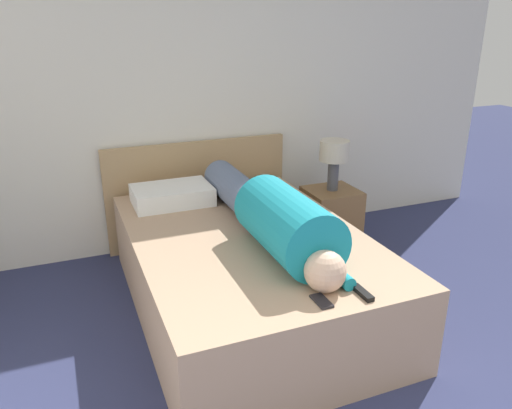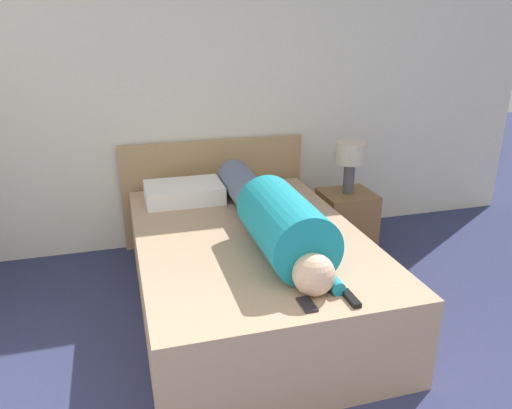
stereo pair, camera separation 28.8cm
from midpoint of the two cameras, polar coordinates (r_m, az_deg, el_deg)
name	(u,v)px [view 1 (the left image)]	position (r m, az deg, el deg)	size (l,w,h in m)	color
wall_back	(203,84)	(4.03, -8.18, 13.46)	(5.53, 0.06, 2.60)	silver
bed	(247,271)	(3.22, -3.61, -7.69)	(1.37, 2.03, 0.52)	tan
headboard	(198,193)	(4.14, -8.59, 1.26)	(1.49, 0.04, 0.86)	tan
nightstand	(331,218)	(4.12, 6.56, -1.55)	(0.41, 0.38, 0.49)	brown
table_lamp	(334,155)	(3.95, 6.87, 5.62)	(0.23, 0.23, 0.40)	#4C4C51
person_lying	(272,215)	(2.96, -0.95, -1.28)	(0.37, 1.76, 0.37)	#DBB293
pillow_near_headboard	(172,195)	(3.67, -11.80, 1.04)	(0.56, 0.37, 0.13)	white
tv_remote	(362,293)	(2.48, 8.80, -10.02)	(0.04, 0.15, 0.02)	black
cell_phone	(322,301)	(2.40, 4.06, -11.05)	(0.06, 0.13, 0.01)	black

